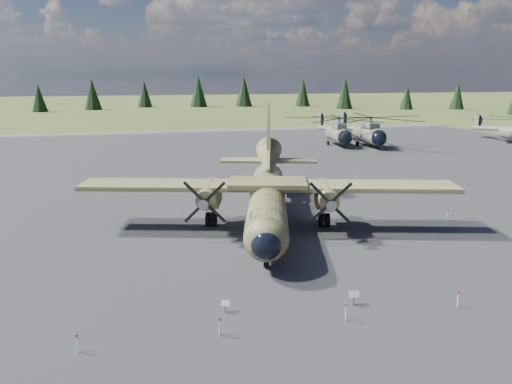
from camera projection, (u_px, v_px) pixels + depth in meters
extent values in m
plane|color=#505B28|center=(244.00, 236.00, 35.86)|extent=(500.00, 500.00, 0.00)
cube|color=#5B5B60|center=(221.00, 202.00, 45.32)|extent=(120.00, 120.00, 0.04)
cylinder|color=#373D21|center=(268.00, 201.00, 36.70)|extent=(7.08, 17.29, 2.67)
sphere|color=#373D21|center=(266.00, 239.00, 28.35)|extent=(3.21, 3.21, 2.62)
sphere|color=black|center=(266.00, 243.00, 27.85)|extent=(2.36, 2.36, 1.92)
cube|color=black|center=(267.00, 219.00, 29.67)|extent=(2.24, 1.97, 0.53)
cone|color=#373D21|center=(269.00, 162.00, 47.43)|extent=(4.25, 7.02, 4.02)
cube|color=#AAACAF|center=(268.00, 212.00, 37.89)|extent=(3.25, 6.00, 0.48)
cube|color=#323F21|center=(268.00, 186.00, 36.92)|extent=(27.57, 10.39, 0.33)
cube|color=#373D21|center=(268.00, 183.00, 36.87)|extent=(6.43, 4.82, 0.33)
cylinder|color=#373D21|center=(210.00, 193.00, 36.89)|extent=(2.68, 5.17, 1.43)
cube|color=#373D21|center=(211.00, 199.00, 37.77)|extent=(2.23, 3.51, 0.76)
cone|color=gray|center=(204.00, 204.00, 33.87)|extent=(0.93, 1.02, 0.73)
cylinder|color=black|center=(211.00, 219.00, 38.15)|extent=(1.09, 1.23, 1.05)
cylinder|color=#373D21|center=(326.00, 194.00, 36.63)|extent=(2.68, 5.17, 1.43)
cube|color=#373D21|center=(325.00, 199.00, 37.52)|extent=(2.23, 3.51, 0.76)
cone|color=gray|center=(331.00, 205.00, 33.61)|extent=(0.93, 1.02, 0.73)
cylinder|color=black|center=(324.00, 220.00, 37.89)|extent=(1.09, 1.23, 1.05)
cube|color=#373D21|center=(268.00, 162.00, 43.77)|extent=(2.15, 7.03, 1.60)
cube|color=#323F21|center=(269.00, 160.00, 47.88)|extent=(9.40, 4.43, 0.21)
cylinder|color=gray|center=(266.00, 248.00, 29.69)|extent=(0.16, 0.16, 0.86)
cylinder|color=black|center=(266.00, 259.00, 29.85)|extent=(0.56, 0.95, 0.89)
cylinder|color=slate|center=(338.00, 135.00, 80.24)|extent=(2.93, 7.06, 2.39)
sphere|color=black|center=(345.00, 138.00, 76.94)|extent=(2.37, 2.37, 2.20)
sphere|color=slate|center=(332.00, 133.00, 83.55)|extent=(2.37, 2.37, 2.20)
cube|color=slate|center=(339.00, 126.00, 79.52)|extent=(1.86, 3.18, 0.72)
cylinder|color=gray|center=(339.00, 121.00, 79.35)|extent=(0.37, 0.37, 0.96)
cylinder|color=slate|center=(326.00, 128.00, 86.92)|extent=(1.44, 8.21, 1.37)
cube|color=slate|center=(320.00, 120.00, 90.09)|extent=(0.32, 1.35, 2.30)
cylinder|color=black|center=(322.00, 120.00, 90.14)|extent=(0.25, 2.49, 2.49)
cylinder|color=black|center=(344.00, 146.00, 77.80)|extent=(0.32, 0.67, 0.65)
cylinder|color=black|center=(328.00, 143.00, 81.47)|extent=(0.35, 0.79, 0.77)
cylinder|color=gray|center=(328.00, 140.00, 81.35)|extent=(0.14, 0.14, 1.39)
cylinder|color=black|center=(343.00, 142.00, 81.86)|extent=(0.35, 0.79, 0.77)
cylinder|color=gray|center=(343.00, 139.00, 81.74)|extent=(0.14, 0.14, 1.39)
cylinder|color=slate|center=(369.00, 135.00, 79.20)|extent=(2.64, 7.30, 2.52)
sphere|color=black|center=(379.00, 138.00, 75.76)|extent=(2.36, 2.36, 2.32)
sphere|color=slate|center=(359.00, 133.00, 82.65)|extent=(2.36, 2.36, 2.32)
cube|color=slate|center=(370.00, 125.00, 78.44)|extent=(1.77, 3.25, 0.76)
cylinder|color=gray|center=(371.00, 120.00, 78.27)|extent=(0.37, 0.37, 1.01)
cylinder|color=slate|center=(350.00, 128.00, 86.16)|extent=(0.99, 8.62, 1.44)
cube|color=slate|center=(342.00, 119.00, 89.46)|extent=(0.25, 1.42, 2.42)
cylinder|color=black|center=(344.00, 119.00, 89.53)|extent=(0.10, 2.62, 2.62)
cylinder|color=black|center=(377.00, 147.00, 76.66)|extent=(0.29, 0.69, 0.69)
cylinder|color=black|center=(357.00, 144.00, 80.40)|extent=(0.32, 0.81, 0.81)
cylinder|color=gray|center=(357.00, 140.00, 80.28)|extent=(0.14, 0.14, 1.46)
cylinder|color=black|center=(373.00, 143.00, 80.97)|extent=(0.32, 0.81, 0.81)
cylinder|color=gray|center=(373.00, 140.00, 80.85)|extent=(0.14, 0.14, 1.46)
sphere|color=slate|center=(505.00, 132.00, 85.24)|extent=(2.28, 2.28, 2.04)
cylinder|color=slate|center=(490.00, 128.00, 88.20)|extent=(1.71, 7.61, 1.27)
cube|color=slate|center=(476.00, 121.00, 90.97)|extent=(0.35, 1.26, 2.13)
cylinder|color=black|center=(478.00, 120.00, 91.08)|extent=(0.35, 2.30, 2.31)
cylinder|color=black|center=(509.00, 142.00, 83.19)|extent=(0.35, 0.74, 0.71)
cylinder|color=gray|center=(509.00, 139.00, 83.08)|extent=(0.14, 0.14, 1.29)
cube|color=gray|center=(225.00, 307.00, 24.30)|extent=(0.09, 0.09, 0.51)
cube|color=silver|center=(225.00, 303.00, 24.20)|extent=(0.44, 0.27, 0.29)
cube|color=gray|center=(353.00, 299.00, 25.06)|extent=(0.10, 0.10, 0.62)
cube|color=silver|center=(354.00, 294.00, 24.94)|extent=(0.52, 0.26, 0.35)
cylinder|color=silver|center=(77.00, 344.00, 20.73)|extent=(0.07, 0.07, 0.80)
cylinder|color=#B41319|center=(76.00, 335.00, 20.64)|extent=(0.12, 0.12, 0.10)
cylinder|color=silver|center=(220.00, 327.00, 22.09)|extent=(0.07, 0.07, 0.80)
cylinder|color=#B41319|center=(220.00, 319.00, 22.00)|extent=(0.12, 0.12, 0.10)
cylinder|color=silver|center=(346.00, 313.00, 23.44)|extent=(0.07, 0.07, 0.80)
cylinder|color=#B41319|center=(346.00, 305.00, 23.35)|extent=(0.12, 0.12, 0.10)
cylinder|color=silver|center=(458.00, 300.00, 24.80)|extent=(0.07, 0.07, 0.80)
cylinder|color=#B41319|center=(459.00, 292.00, 24.71)|extent=(0.12, 0.12, 0.10)
cylinder|color=silver|center=(44.00, 192.00, 47.29)|extent=(0.07, 0.07, 0.80)
cylinder|color=#B41319|center=(44.00, 188.00, 47.20)|extent=(0.12, 0.12, 0.10)
cylinder|color=silver|center=(131.00, 188.00, 49.10)|extent=(0.07, 0.07, 0.80)
cylinder|color=#B41319|center=(131.00, 184.00, 49.01)|extent=(0.12, 0.12, 0.10)
cylinder|color=silver|center=(211.00, 184.00, 50.91)|extent=(0.07, 0.07, 0.80)
cylinder|color=#B41319|center=(211.00, 180.00, 50.82)|extent=(0.12, 0.12, 0.10)
cylinder|color=silver|center=(286.00, 180.00, 52.72)|extent=(0.07, 0.07, 0.80)
cylinder|color=#B41319|center=(286.00, 176.00, 52.63)|extent=(0.12, 0.12, 0.10)
cylinder|color=silver|center=(356.00, 177.00, 54.53)|extent=(0.07, 0.07, 0.80)
cylinder|color=#B41319|center=(357.00, 173.00, 54.43)|extent=(0.12, 0.12, 0.10)
cylinder|color=silver|center=(448.00, 216.00, 39.50)|extent=(0.07, 0.07, 0.80)
cylinder|color=#B41319|center=(448.00, 211.00, 39.41)|extent=(0.12, 0.12, 0.10)
cone|color=black|center=(457.00, 96.00, 164.05)|extent=(4.86, 4.86, 8.68)
cone|color=black|center=(407.00, 97.00, 163.64)|extent=(4.45, 4.45, 7.95)
cone|color=black|center=(345.00, 93.00, 166.27)|extent=(5.78, 5.78, 10.32)
cone|color=black|center=(303.00, 92.00, 179.04)|extent=(5.54, 5.54, 9.90)
cone|color=black|center=(244.00, 91.00, 178.26)|extent=(5.98, 5.98, 10.68)
cone|color=black|center=(198.00, 91.00, 175.67)|extent=(6.09, 6.09, 10.87)
cone|color=black|center=(145.00, 94.00, 174.02)|extent=(5.07, 5.07, 9.05)
cone|color=black|center=(92.00, 94.00, 161.31)|extent=(5.56, 5.56, 9.93)
cone|color=black|center=(39.00, 98.00, 152.35)|extent=(4.74, 4.74, 8.46)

